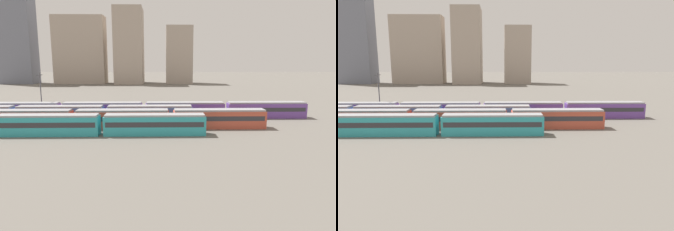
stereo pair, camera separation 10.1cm
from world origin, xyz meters
The scene contains 9 objects.
train_track_0 centered at (13.04, 0.00, 1.90)m, with size 55.80×3.06×3.75m.
train_track_1 centered at (16.10, 5.20, 1.90)m, with size 74.70×3.06×3.75m.
train_track_2 centered at (11.75, 10.40, 1.90)m, with size 55.80×3.06×3.75m.
train_track_3 centered at (29.08, 15.60, 1.90)m, with size 74.70×3.06×3.75m.
catenary_pole_1 centered at (4.76, 18.31, 5.75)m, with size 0.24×3.20×10.40m.
distant_building_0 centered at (-50.10, 125.41, 26.28)m, with size 19.80×12.61×52.56m, color slate.
distant_building_1 centered at (-13.85, 125.41, 19.19)m, with size 28.96×12.17×38.37m, color #A89989.
distant_building_2 centered at (14.56, 125.41, 21.38)m, with size 15.95×21.71×42.76m, color #A89989.
distant_building_3 centered at (43.56, 125.41, 16.46)m, with size 15.20×12.81×32.92m, color #A89989.
Camera 1 is at (33.13, -51.92, 13.03)m, focal length 31.75 mm.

